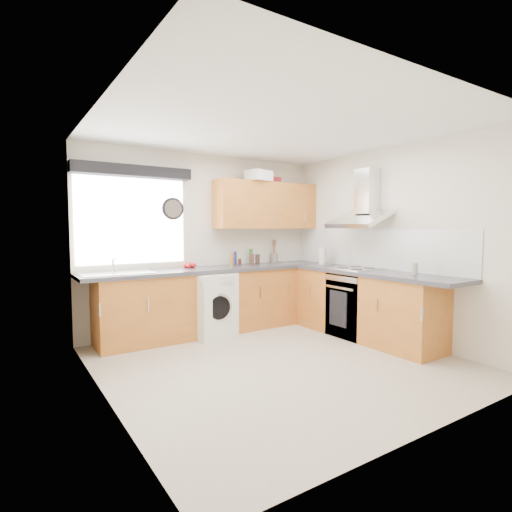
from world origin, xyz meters
TOP-DOWN VIEW (x-y plane):
  - ground_plane at (0.00, 0.00)m, footprint 3.60×3.60m
  - ceiling at (0.00, 0.00)m, footprint 3.60×3.60m
  - wall_back at (0.00, 1.80)m, footprint 3.60×0.02m
  - wall_front at (0.00, -1.80)m, footprint 3.60×0.02m
  - wall_left at (-1.80, 0.00)m, footprint 0.02×3.60m
  - wall_right at (1.80, 0.00)m, footprint 0.02×3.60m
  - window at (-1.05, 1.79)m, footprint 1.40×0.02m
  - window_blind at (-1.05, 1.70)m, footprint 1.50×0.18m
  - splashback at (1.79, 0.30)m, footprint 0.01×3.00m
  - base_cab_back at (-0.10, 1.51)m, footprint 3.00×0.58m
  - base_cab_corner at (1.50, 1.50)m, footprint 0.60×0.60m
  - base_cab_right at (1.51, 0.15)m, footprint 0.58×2.10m
  - worktop_back at (0.00, 1.50)m, footprint 3.60×0.62m
  - worktop_right at (1.50, 0.00)m, footprint 0.62×2.42m
  - sink at (-1.33, 1.50)m, footprint 0.84×0.46m
  - oven at (1.50, 0.30)m, footprint 0.56×0.58m
  - hob_plate at (1.50, 0.30)m, footprint 0.52×0.52m
  - extractor_hood at (1.60, 0.30)m, footprint 0.52×0.78m
  - upper_cabinets at (0.95, 1.62)m, footprint 1.70×0.35m
  - washing_machine at (-0.15, 1.40)m, footprint 0.68×0.66m
  - wall_clock at (-0.50, 1.76)m, footprint 0.30×0.04m
  - casserole at (0.74, 1.52)m, footprint 0.42×0.35m
  - storage_box at (1.12, 1.72)m, footprint 0.23×0.19m
  - utensil_pot at (1.15, 1.70)m, footprint 0.12×0.12m
  - kitchen_roll at (1.58, 1.05)m, footprint 0.14×0.14m
  - tomato_cluster at (-0.32, 1.65)m, footprint 0.19×0.19m
  - jar_0 at (0.45, 1.59)m, footprint 0.05×0.05m
  - jar_1 at (0.40, 1.63)m, footprint 0.04×0.04m
  - jar_2 at (0.57, 1.43)m, footprint 0.05×0.05m
  - jar_3 at (0.76, 1.59)m, footprint 0.07×0.07m
  - jar_4 at (0.23, 1.46)m, footprint 0.06×0.06m
  - jar_5 at (0.70, 1.69)m, footprint 0.06×0.06m
  - bottle_0 at (1.57, -0.54)m, footprint 0.07×0.07m

SIDE VIEW (x-z plane):
  - ground_plane at x=0.00m, z-range 0.00..0.00m
  - oven at x=1.50m, z-range 0.00..0.85m
  - washing_machine at x=-0.15m, z-range 0.00..0.85m
  - base_cab_back at x=-0.10m, z-range 0.00..0.86m
  - base_cab_corner at x=1.50m, z-range 0.00..0.86m
  - base_cab_right at x=1.51m, z-range 0.00..0.86m
  - worktop_back at x=0.00m, z-range 0.86..0.91m
  - worktop_right at x=1.50m, z-range 0.86..0.91m
  - hob_plate at x=1.50m, z-range 0.91..0.92m
  - tomato_cluster at x=-0.32m, z-range 0.91..0.98m
  - sink at x=-1.33m, z-range 0.90..1.00m
  - jar_0 at x=0.45m, z-range 0.91..1.00m
  - bottle_0 at x=1.57m, z-range 0.91..1.05m
  - utensil_pot at x=1.15m, z-range 0.91..1.06m
  - jar_3 at x=0.76m, z-range 0.91..1.06m
  - jar_2 at x=0.57m, z-range 0.91..1.08m
  - jar_4 at x=0.23m, z-range 0.91..1.11m
  - jar_1 at x=0.40m, z-range 0.91..1.12m
  - jar_5 at x=0.70m, z-range 0.91..1.14m
  - kitchen_roll at x=1.58m, z-range 0.91..1.16m
  - splashback at x=1.79m, z-range 0.91..1.45m
  - wall_back at x=0.00m, z-range 0.00..2.50m
  - wall_front at x=0.00m, z-range 0.00..2.50m
  - wall_left at x=-1.80m, z-range 0.00..2.50m
  - wall_right at x=1.80m, z-range 0.00..2.50m
  - window at x=-1.05m, z-range 1.00..2.10m
  - wall_clock at x=-0.50m, z-range 1.57..1.87m
  - extractor_hood at x=1.60m, z-range 1.44..2.10m
  - upper_cabinets at x=0.95m, z-range 1.45..2.15m
  - window_blind at x=-1.05m, z-range 2.11..2.25m
  - storage_box at x=1.12m, z-range 2.15..2.25m
  - casserole at x=0.74m, z-range 2.15..2.30m
  - ceiling at x=0.00m, z-range 2.49..2.51m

